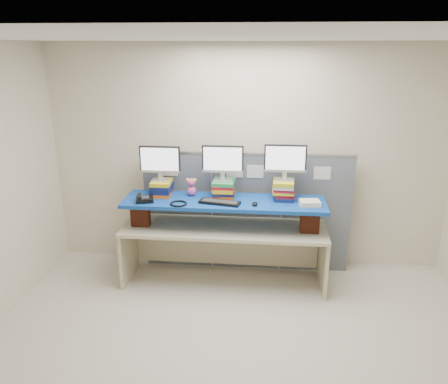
# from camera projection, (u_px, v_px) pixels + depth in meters

# --- Properties ---
(room) EXTENTS (5.00, 4.00, 2.80)m
(room) POSITION_uv_depth(u_px,v_px,m) (240.00, 217.00, 3.60)
(room) COLOR beige
(room) RESTS_ON ground
(cubicle_partition) EXTENTS (2.60, 0.06, 1.53)m
(cubicle_partition) POSITION_uv_depth(u_px,v_px,m) (246.00, 211.00, 5.48)
(cubicle_partition) COLOR #50565F
(cubicle_partition) RESTS_ON ground
(desk) EXTENTS (2.40, 0.72, 0.73)m
(desk) POSITION_uv_depth(u_px,v_px,m) (224.00, 238.00, 5.16)
(desk) COLOR #C3B995
(desk) RESTS_ON ground
(brick_pier_left) EXTENTS (0.21, 0.12, 0.29)m
(brick_pier_left) POSITION_uv_depth(u_px,v_px,m) (140.00, 214.00, 5.11)
(brick_pier_left) COLOR maroon
(brick_pier_left) RESTS_ON desk
(brick_pier_right) EXTENTS (0.21, 0.12, 0.29)m
(brick_pier_right) POSITION_uv_depth(u_px,v_px,m) (310.00, 220.00, 4.93)
(brick_pier_right) COLOR maroon
(brick_pier_right) RESTS_ON desk
(blue_board) EXTENTS (2.33, 0.61, 0.04)m
(blue_board) POSITION_uv_depth(u_px,v_px,m) (224.00, 202.00, 5.02)
(blue_board) COLOR navy
(blue_board) RESTS_ON brick_pier_left
(book_stack_left) EXTENTS (0.24, 0.30, 0.18)m
(book_stack_left) POSITION_uv_depth(u_px,v_px,m) (162.00, 188.00, 5.16)
(book_stack_left) COLOR #BE4B11
(book_stack_left) RESTS_ON blue_board
(book_stack_center) EXTENTS (0.27, 0.31, 0.20)m
(book_stack_center) POSITION_uv_depth(u_px,v_px,m) (224.00, 189.00, 5.10)
(book_stack_center) COLOR #BE4B11
(book_stack_center) RESTS_ON blue_board
(book_stack_right) EXTENTS (0.25, 0.31, 0.23)m
(book_stack_right) POSITION_uv_depth(u_px,v_px,m) (284.00, 189.00, 5.03)
(book_stack_right) COLOR #101849
(book_stack_right) RESTS_ON blue_board
(monitor_left) EXTENTS (0.48, 0.14, 0.41)m
(monitor_left) POSITION_uv_depth(u_px,v_px,m) (160.00, 161.00, 5.06)
(monitor_left) COLOR #B5B5BB
(monitor_left) RESTS_ON book_stack_left
(monitor_center) EXTENTS (0.48, 0.14, 0.41)m
(monitor_center) POSITION_uv_depth(u_px,v_px,m) (223.00, 161.00, 4.99)
(monitor_center) COLOR #B5B5BB
(monitor_center) RESTS_ON book_stack_center
(monitor_right) EXTENTS (0.48, 0.14, 0.41)m
(monitor_right) POSITION_uv_depth(u_px,v_px,m) (285.00, 160.00, 4.91)
(monitor_right) COLOR #B5B5BB
(monitor_right) RESTS_ON book_stack_right
(keyboard) EXTENTS (0.48, 0.25, 0.03)m
(keyboard) POSITION_uv_depth(u_px,v_px,m) (220.00, 202.00, 4.90)
(keyboard) COLOR black
(keyboard) RESTS_ON blue_board
(mouse) EXTENTS (0.07, 0.11, 0.03)m
(mouse) POSITION_uv_depth(u_px,v_px,m) (255.00, 204.00, 4.85)
(mouse) COLOR black
(mouse) RESTS_ON blue_board
(desk_phone) EXTENTS (0.23, 0.22, 0.08)m
(desk_phone) POSITION_uv_depth(u_px,v_px,m) (144.00, 199.00, 4.96)
(desk_phone) COLOR black
(desk_phone) RESTS_ON blue_board
(headset) EXTENTS (0.25, 0.25, 0.02)m
(headset) POSITION_uv_depth(u_px,v_px,m) (179.00, 203.00, 4.88)
(headset) COLOR black
(headset) RESTS_ON blue_board
(plush_toy) EXTENTS (0.13, 0.09, 0.21)m
(plush_toy) POSITION_uv_depth(u_px,v_px,m) (191.00, 187.00, 5.13)
(plush_toy) COLOR #CE4E8D
(plush_toy) RESTS_ON blue_board
(binder_stack) EXTENTS (0.25, 0.21, 0.05)m
(binder_stack) POSITION_uv_depth(u_px,v_px,m) (310.00, 203.00, 4.85)
(binder_stack) COLOR beige
(binder_stack) RESTS_ON blue_board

